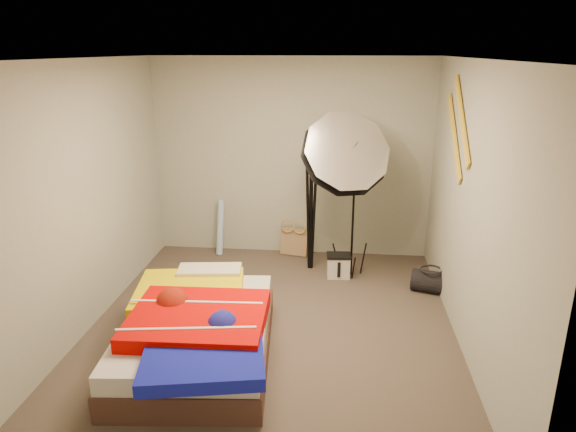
# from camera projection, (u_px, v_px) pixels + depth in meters

# --- Properties ---
(floor) EXTENTS (4.00, 4.00, 0.00)m
(floor) POSITION_uv_depth(u_px,v_px,m) (271.00, 328.00, 4.98)
(floor) COLOR #50443B
(floor) RESTS_ON ground
(ceiling) EXTENTS (4.00, 4.00, 0.00)m
(ceiling) POSITION_uv_depth(u_px,v_px,m) (268.00, 59.00, 4.20)
(ceiling) COLOR silver
(ceiling) RESTS_ON wall_back
(wall_back) EXTENTS (3.50, 0.00, 3.50)m
(wall_back) POSITION_uv_depth(u_px,v_px,m) (291.00, 159.00, 6.48)
(wall_back) COLOR #9EA394
(wall_back) RESTS_ON floor
(wall_front) EXTENTS (3.50, 0.00, 3.50)m
(wall_front) POSITION_uv_depth(u_px,v_px,m) (219.00, 314.00, 2.70)
(wall_front) COLOR #9EA394
(wall_front) RESTS_ON floor
(wall_left) EXTENTS (0.00, 4.00, 4.00)m
(wall_left) POSITION_uv_depth(u_px,v_px,m) (83.00, 199.00, 4.76)
(wall_left) COLOR #9EA394
(wall_left) RESTS_ON floor
(wall_right) EXTENTS (0.00, 4.00, 4.00)m
(wall_right) POSITION_uv_depth(u_px,v_px,m) (471.00, 210.00, 4.42)
(wall_right) COLOR #9EA394
(wall_right) RESTS_ON floor
(tote_bag) EXTENTS (0.38, 0.23, 0.37)m
(tote_bag) POSITION_uv_depth(u_px,v_px,m) (295.00, 241.00, 6.71)
(tote_bag) COLOR tan
(tote_bag) RESTS_ON floor
(wrapping_roll) EXTENTS (0.12, 0.22, 0.72)m
(wrapping_roll) POSITION_uv_depth(u_px,v_px,m) (220.00, 227.00, 6.69)
(wrapping_roll) COLOR #5194CD
(wrapping_roll) RESTS_ON floor
(camera_case) EXTENTS (0.27, 0.20, 0.26)m
(camera_case) POSITION_uv_depth(u_px,v_px,m) (338.00, 267.00, 6.05)
(camera_case) COLOR beige
(camera_case) RESTS_ON floor
(duffel_bag) EXTENTS (0.45, 0.35, 0.25)m
(duffel_bag) POSITION_uv_depth(u_px,v_px,m) (430.00, 282.00, 5.68)
(duffel_bag) COLOR black
(duffel_bag) RESTS_ON floor
(wall_stripe_upper) EXTENTS (0.02, 0.91, 0.78)m
(wall_stripe_upper) POSITION_uv_depth(u_px,v_px,m) (462.00, 120.00, 4.77)
(wall_stripe_upper) COLOR gold
(wall_stripe_upper) RESTS_ON wall_right
(wall_stripe_lower) EXTENTS (0.02, 0.91, 0.78)m
(wall_stripe_lower) POSITION_uv_depth(u_px,v_px,m) (454.00, 137.00, 5.07)
(wall_stripe_lower) COLOR gold
(wall_stripe_lower) RESTS_ON wall_right
(bed) EXTENTS (1.44, 2.00, 0.52)m
(bed) POSITION_uv_depth(u_px,v_px,m) (198.00, 331.00, 4.42)
(bed) COLOR #4A2E26
(bed) RESTS_ON floor
(photo_umbrella) EXTENTS (1.11, 0.91, 2.05)m
(photo_umbrella) POSITION_uv_depth(u_px,v_px,m) (344.00, 156.00, 5.56)
(photo_umbrella) COLOR black
(photo_umbrella) RESTS_ON floor
(camera_tripod) EXTENTS (0.10, 0.10, 1.40)m
(camera_tripod) POSITION_uv_depth(u_px,v_px,m) (311.00, 206.00, 6.09)
(camera_tripod) COLOR black
(camera_tripod) RESTS_ON floor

